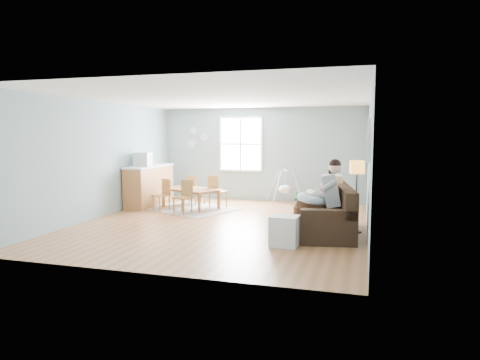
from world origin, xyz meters
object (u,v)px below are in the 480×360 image
(storage_cube, at_px, (284,231))
(chair_se, at_px, (185,195))
(chair_sw, at_px, (163,193))
(chair_ne, at_px, (216,189))
(chair_nw, at_px, (195,188))
(counter, at_px, (150,185))
(baby_swing, at_px, (285,189))
(toddler, at_px, (323,192))
(floor_lamp, at_px, (357,173))
(monitor, at_px, (143,159))
(father, at_px, (322,195))
(dining_table, at_px, (190,199))
(sofa, at_px, (327,216))

(storage_cube, height_order, chair_se, chair_se)
(chair_sw, relative_size, chair_se, 0.96)
(chair_ne, bearing_deg, storage_cube, -54.05)
(chair_nw, relative_size, counter, 0.42)
(storage_cube, bearing_deg, baby_swing, 100.04)
(baby_swing, bearing_deg, storage_cube, -79.96)
(storage_cube, distance_m, chair_sw, 4.50)
(toddler, height_order, counter, toddler)
(floor_lamp, relative_size, monitor, 3.36)
(father, xyz_separation_m, chair_sw, (-4.16, 1.74, -0.35))
(counter, bearing_deg, toddler, -20.13)
(father, distance_m, baby_swing, 3.92)
(storage_cube, distance_m, dining_table, 4.28)
(floor_lamp, bearing_deg, father, -141.73)
(chair_nw, xyz_separation_m, monitor, (-1.11, -0.83, 0.82))
(sofa, relative_size, floor_lamp, 1.71)
(toddler, xyz_separation_m, chair_ne, (-2.95, 1.90, -0.29))
(toddler, distance_m, baby_swing, 3.40)
(father, height_order, baby_swing, father)
(floor_lamp, height_order, chair_nw, floor_lamp)
(baby_swing, bearing_deg, toddler, -67.05)
(floor_lamp, distance_m, counter, 5.80)
(sofa, bearing_deg, monitor, 162.05)
(sofa, relative_size, storage_cube, 4.61)
(chair_sw, distance_m, monitor, 1.09)
(chair_sw, distance_m, baby_swing, 3.40)
(toddler, height_order, monitor, monitor)
(chair_se, relative_size, monitor, 1.97)
(toddler, bearing_deg, counter, 159.87)
(storage_cube, height_order, chair_sw, chair_sw)
(father, xyz_separation_m, baby_swing, (-1.35, 3.66, -0.37))
(storage_cube, relative_size, chair_ne, 0.60)
(toddler, height_order, chair_ne, toddler)
(dining_table, xyz_separation_m, monitor, (-1.26, -0.16, 1.01))
(storage_cube, height_order, baby_swing, baby_swing)
(sofa, relative_size, baby_swing, 1.98)
(baby_swing, bearing_deg, chair_nw, -159.49)
(chair_ne, bearing_deg, monitor, -164.85)
(dining_table, bearing_deg, chair_se, -53.23)
(father, bearing_deg, chair_sw, 157.29)
(toddler, xyz_separation_m, dining_table, (-3.54, 1.55, -0.51))
(counter, bearing_deg, floor_lamp, -18.33)
(toddler, bearing_deg, chair_ne, 147.26)
(father, bearing_deg, floor_lamp, 38.27)
(storage_cube, distance_m, baby_swing, 4.66)
(storage_cube, xyz_separation_m, baby_swing, (-0.81, 4.59, 0.16))
(chair_sw, height_order, baby_swing, baby_swing)
(storage_cube, height_order, dining_table, dining_table)
(storage_cube, relative_size, dining_table, 0.35)
(toddler, relative_size, baby_swing, 0.75)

